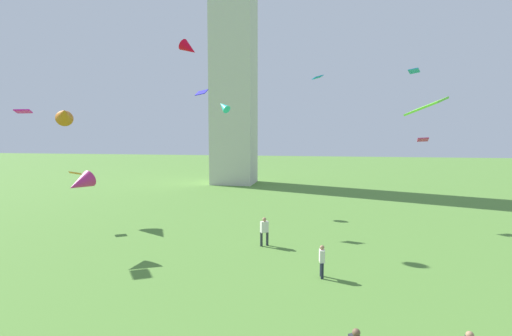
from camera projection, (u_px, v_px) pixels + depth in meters
name	position (u px, v px, depth m)	size (l,w,h in m)	color
monument_obelisk	(234.00, 16.00, 52.76)	(5.81, 5.81, 46.90)	beige
person_2	(322.00, 259.00, 18.63)	(0.30, 0.50, 1.63)	#1E2333
person_3	(264.00, 230.00, 23.92)	(0.55, 0.49, 1.83)	#2D3338
kite_flying_0	(202.00, 92.00, 30.21)	(1.07, 0.88, 0.54)	#201BCF
kite_flying_1	(189.00, 49.00, 27.53)	(1.64, 1.14, 1.40)	red
kite_flying_2	(23.00, 111.00, 23.64)	(1.39, 1.52, 0.22)	#E50BA8
kite_flying_3	(426.00, 107.00, 15.21)	(1.66, 1.74, 0.77)	#6BDD35
kite_flying_4	(75.00, 173.00, 28.65)	(1.04, 0.87, 0.36)	orange
kite_flying_5	(423.00, 140.00, 32.32)	(1.08, 1.37, 0.41)	#D62F7D
kite_flying_7	(318.00, 77.00, 32.89)	(1.04, 1.02, 0.41)	#0684D1
kite_flying_8	(64.00, 114.00, 31.63)	(2.55, 2.72, 1.95)	#C66516
kite_flying_9	(414.00, 71.00, 24.80)	(0.92, 1.08, 0.27)	#1E87C7
kite_flying_10	(224.00, 106.00, 36.00)	(1.62, 1.45, 1.32)	#29C8B8
kite_flying_11	(80.00, 183.00, 22.44)	(1.46, 1.92, 1.43)	#BA2773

